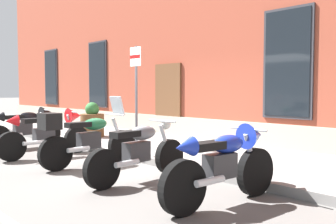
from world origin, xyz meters
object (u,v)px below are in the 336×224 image
object	(u,v)px
motorcycle_black_sport	(27,126)
motorcycle_red_sport	(50,131)
motorcycle_grey_naked	(140,152)
barrel_planter	(92,123)
parking_sign	(136,82)
motorcycle_blue_sport	(226,161)
motorcycle_green_touring	(86,137)

from	to	relation	value
motorcycle_black_sport	motorcycle_red_sport	bearing A→B (deg)	-5.89
motorcycle_black_sport	motorcycle_grey_naked	world-z (taller)	motorcycle_black_sport
motorcycle_black_sport	barrel_planter	size ratio (longest dim) A/B	1.99
motorcycle_grey_naked	parking_sign	xyz separation A→B (m)	(-2.16, 1.63, 1.20)
motorcycle_red_sport	motorcycle_grey_naked	size ratio (longest dim) A/B	1.04
motorcycle_blue_sport	parking_sign	distance (m)	4.36
motorcycle_black_sport	motorcycle_grey_naked	bearing A→B (deg)	-1.13
motorcycle_black_sport	barrel_planter	world-z (taller)	barrel_planter
motorcycle_black_sport	barrel_planter	distance (m)	1.81
motorcycle_blue_sport	barrel_planter	distance (m)	6.55
motorcycle_black_sport	motorcycle_red_sport	size ratio (longest dim) A/B	0.91
motorcycle_black_sport	parking_sign	world-z (taller)	parking_sign
motorcycle_blue_sport	motorcycle_grey_naked	bearing A→B (deg)	-178.47
motorcycle_red_sport	motorcycle_blue_sport	size ratio (longest dim) A/B	1.07
motorcycle_blue_sport	barrel_planter	xyz separation A→B (m)	(-6.29, 1.84, -0.01)
motorcycle_black_sport	parking_sign	size ratio (longest dim) A/B	0.83
motorcycle_red_sport	motorcycle_grey_naked	bearing A→B (deg)	1.39
motorcycle_grey_naked	barrel_planter	distance (m)	4.92
motorcycle_red_sport	motorcycle_grey_naked	world-z (taller)	motorcycle_red_sport
motorcycle_black_sport	barrel_planter	xyz separation A→B (m)	(0.25, 1.79, -0.02)
motorcycle_black_sport	motorcycle_red_sport	distance (m)	1.67
parking_sign	motorcycle_green_touring	bearing A→B (deg)	-72.11
motorcycle_red_sport	motorcycle_grey_naked	xyz separation A→B (m)	(3.14, 0.08, -0.10)
parking_sign	barrel_planter	size ratio (longest dim) A/B	2.38
motorcycle_red_sport	motorcycle_black_sport	bearing A→B (deg)	174.11
motorcycle_black_sport	motorcycle_blue_sport	world-z (taller)	motorcycle_black_sport
motorcycle_black_sport	motorcycle_blue_sport	xyz separation A→B (m)	(6.54, -0.05, -0.01)
motorcycle_blue_sport	barrel_planter	bearing A→B (deg)	163.67
motorcycle_blue_sport	parking_sign	world-z (taller)	parking_sign
motorcycle_grey_naked	motorcycle_red_sport	bearing A→B (deg)	-178.61
parking_sign	barrel_planter	world-z (taller)	parking_sign
motorcycle_green_touring	motorcycle_grey_naked	xyz separation A→B (m)	(1.62, 0.04, -0.08)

